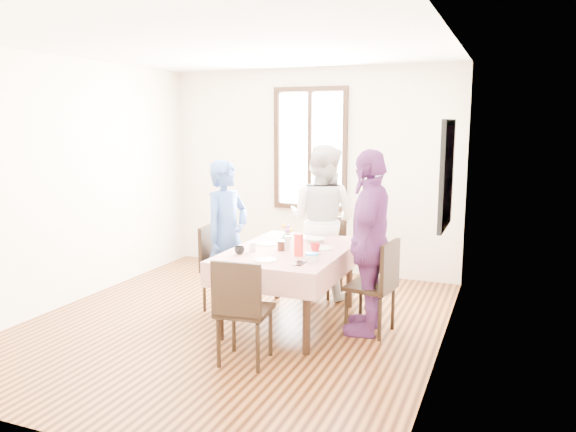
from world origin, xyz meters
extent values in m
plane|color=black|center=(0.00, 0.00, 0.00)|extent=(4.50, 4.50, 0.00)
plane|color=#F1E3C8|center=(0.00, 2.25, 1.35)|extent=(4.00, 0.00, 4.00)
plane|color=#F1E3C8|center=(2.00, 0.00, 1.35)|extent=(0.00, 4.50, 4.50)
cube|color=black|center=(0.00, 2.23, 1.65)|extent=(1.02, 0.06, 1.62)
cube|color=white|center=(0.00, 2.24, 1.65)|extent=(0.90, 0.02, 1.50)
cube|color=red|center=(1.98, 0.30, 1.55)|extent=(0.04, 0.76, 0.96)
cube|color=black|center=(0.51, 0.24, 0.38)|extent=(0.97, 1.47, 0.75)
cube|color=#630100|center=(0.51, 0.24, 0.76)|extent=(1.09, 1.59, 0.01)
cube|color=black|center=(-0.30, 0.38, 0.46)|extent=(0.46, 0.46, 0.91)
cube|color=black|center=(1.32, 0.29, 0.46)|extent=(0.48, 0.48, 0.91)
cube|color=black|center=(0.51, 1.25, 0.46)|extent=(0.48, 0.48, 0.91)
cube|color=black|center=(0.51, -0.77, 0.46)|extent=(0.46, 0.46, 0.91)
imported|color=#365698|center=(-0.28, 0.38, 0.81)|extent=(0.53, 0.67, 1.61)
imported|color=beige|center=(0.51, 1.24, 0.88)|extent=(0.94, 0.78, 1.75)
imported|color=#682F70|center=(1.30, 0.29, 0.88)|extent=(0.49, 1.06, 1.76)
imported|color=black|center=(0.15, -0.15, 0.80)|extent=(0.10, 0.10, 0.08)
imported|color=red|center=(0.80, 0.16, 0.81)|extent=(0.14, 0.14, 0.09)
imported|color=#0C7226|center=(0.36, 0.54, 0.80)|extent=(0.11, 0.11, 0.07)
imported|color=white|center=(0.64, 0.60, 0.79)|extent=(0.23, 0.23, 0.05)
cube|color=red|center=(0.70, 0.00, 0.87)|extent=(0.07, 0.07, 0.21)
cylinder|color=white|center=(0.88, -0.15, 0.79)|extent=(0.13, 0.13, 0.06)
cylinder|color=black|center=(0.46, 0.13, 0.81)|extent=(0.07, 0.07, 0.10)
cylinder|color=silver|center=(0.21, 0.00, 0.81)|extent=(0.06, 0.06, 0.09)
cube|color=black|center=(0.81, -0.27, 0.77)|extent=(0.08, 0.16, 0.01)
cylinder|color=silver|center=(0.47, 0.26, 0.82)|extent=(0.06, 0.06, 0.12)
cylinder|color=white|center=(0.21, 0.33, 0.77)|extent=(0.20, 0.20, 0.01)
cylinder|color=white|center=(0.81, 0.36, 0.77)|extent=(0.20, 0.20, 0.01)
cylinder|color=white|center=(0.48, 0.81, 0.77)|extent=(0.20, 0.20, 0.01)
cylinder|color=white|center=(0.48, -0.28, 0.77)|extent=(0.20, 0.20, 0.01)
cylinder|color=blue|center=(0.88, -0.15, 0.83)|extent=(0.12, 0.12, 0.01)
camera|label=1|loc=(2.51, -4.75, 2.01)|focal=34.67mm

